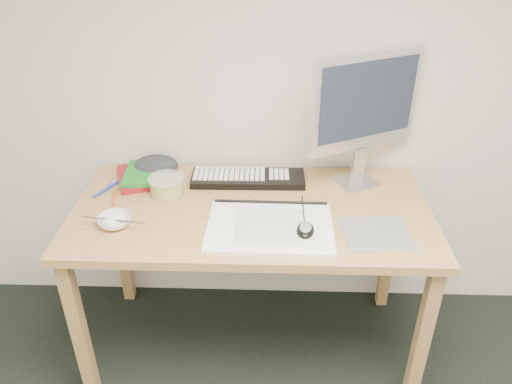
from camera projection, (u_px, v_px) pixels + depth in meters
desk at (252, 225)px, 1.99m from camera, size 1.40×0.70×0.75m
mousepad at (376, 233)px, 1.80m from camera, size 0.26×0.24×0.00m
sketchpad at (270, 227)px, 1.83m from camera, size 0.46×0.33×0.01m
keyboard at (248, 179)px, 2.13m from camera, size 0.48×0.16×0.03m
monitor at (365, 105)px, 1.95m from camera, size 0.44×0.25×0.56m
mouse at (306, 228)px, 1.78m from camera, size 0.07×0.11×0.03m
rice_bowl at (115, 221)px, 1.84m from camera, size 0.15×0.15×0.04m
chopsticks at (113, 220)px, 1.80m from camera, size 0.24×0.06×0.02m
fruit_tub at (167, 186)px, 2.03m from camera, size 0.17×0.17×0.07m
book_red at (140, 177)px, 2.14m from camera, size 0.25×0.28×0.02m
book_green at (144, 173)px, 2.13m from camera, size 0.17×0.23×0.02m
cloth_lump at (156, 166)px, 2.18m from camera, size 0.18×0.16×0.07m
pencil_pink at (258, 202)px, 1.98m from camera, size 0.18×0.03×0.01m
pencil_tan at (265, 203)px, 1.98m from camera, size 0.15×0.13×0.01m
pencil_black at (269, 204)px, 1.97m from camera, size 0.17×0.03×0.01m
marker_blue at (106, 189)px, 2.06m from camera, size 0.07×0.13×0.01m
marker_orange at (114, 196)px, 2.02m from camera, size 0.03×0.13×0.01m
marker_purple at (103, 190)px, 2.06m from camera, size 0.04×0.11×0.01m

